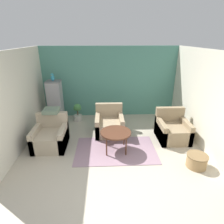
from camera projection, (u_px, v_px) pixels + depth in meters
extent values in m
plane|color=#B2A893|center=(116.00, 190.00, 3.53)|extent=(20.00, 20.00, 0.00)
cube|color=#4C897A|center=(110.00, 82.00, 6.50)|extent=(4.69, 0.06, 2.42)
cube|color=beige|center=(20.00, 100.00, 4.68)|extent=(0.06, 3.66, 2.42)
cube|color=beige|center=(201.00, 98.00, 4.87)|extent=(0.06, 3.66, 2.42)
cube|color=gray|center=(116.00, 150.00, 4.76)|extent=(2.02, 1.28, 0.01)
cylinder|color=#512D1E|center=(116.00, 132.00, 4.58)|extent=(0.75, 0.75, 0.04)
cylinder|color=#512D1E|center=(107.00, 147.00, 4.45)|extent=(0.04, 0.04, 0.49)
cylinder|color=#512D1E|center=(126.00, 147.00, 4.47)|extent=(0.04, 0.04, 0.49)
cylinder|color=#512D1E|center=(106.00, 137.00, 4.88)|extent=(0.04, 0.04, 0.49)
cylinder|color=#512D1E|center=(124.00, 137.00, 4.90)|extent=(0.04, 0.04, 0.49)
cube|color=tan|center=(51.00, 140.00, 4.84)|extent=(0.81, 0.87, 0.42)
cube|color=tan|center=(52.00, 119.00, 5.03)|extent=(0.81, 0.14, 0.41)
cube|color=tan|center=(37.00, 137.00, 4.80)|extent=(0.12, 0.87, 0.56)
cube|color=tan|center=(64.00, 137.00, 4.83)|extent=(0.12, 0.87, 0.56)
cube|color=#8E7A5B|center=(172.00, 133.00, 5.20)|extent=(0.81, 0.87, 0.42)
cube|color=#8E7A5B|center=(170.00, 114.00, 5.39)|extent=(0.81, 0.14, 0.41)
cube|color=#8E7A5B|center=(160.00, 130.00, 5.16)|extent=(0.12, 0.87, 0.56)
cube|color=#8E7A5B|center=(185.00, 130.00, 5.19)|extent=(0.12, 0.87, 0.56)
cube|color=#9E896B|center=(109.00, 127.00, 5.52)|extent=(0.81, 0.87, 0.42)
cube|color=#9E896B|center=(109.00, 109.00, 5.71)|extent=(0.81, 0.14, 0.41)
cube|color=#9E896B|center=(98.00, 125.00, 5.48)|extent=(0.12, 0.87, 0.56)
cube|color=#9E896B|center=(121.00, 125.00, 5.51)|extent=(0.12, 0.87, 0.56)
cube|color=slate|center=(58.00, 121.00, 6.34)|extent=(0.60, 0.60, 0.07)
cube|color=#939399|center=(55.00, 102.00, 6.08)|extent=(0.42, 0.42, 1.30)
cube|color=slate|center=(53.00, 81.00, 5.83)|extent=(0.45, 0.45, 0.03)
ellipsoid|color=teal|center=(53.00, 78.00, 5.79)|extent=(0.11, 0.14, 0.18)
sphere|color=teal|center=(52.00, 75.00, 5.74)|extent=(0.10, 0.10, 0.10)
cone|color=gold|center=(52.00, 75.00, 5.70)|extent=(0.04, 0.04, 0.04)
cone|color=teal|center=(53.00, 78.00, 5.86)|extent=(0.06, 0.11, 0.15)
cylinder|color=beige|center=(78.00, 118.00, 6.43)|extent=(0.29, 0.29, 0.19)
cylinder|color=brown|center=(78.00, 113.00, 6.36)|extent=(0.03, 0.03, 0.20)
sphere|color=#427F42|center=(77.00, 107.00, 6.29)|extent=(0.25, 0.25, 0.25)
sphere|color=#427F42|center=(76.00, 108.00, 6.32)|extent=(0.15, 0.15, 0.15)
sphere|color=#427F42|center=(79.00, 108.00, 6.29)|extent=(0.14, 0.14, 0.14)
cylinder|color=#A37F51|center=(197.00, 161.00, 4.11)|extent=(0.43, 0.43, 0.29)
cylinder|color=brown|center=(198.00, 156.00, 4.06)|extent=(0.45, 0.45, 0.02)
cube|color=slate|center=(51.00, 111.00, 4.93)|extent=(0.39, 0.39, 0.10)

